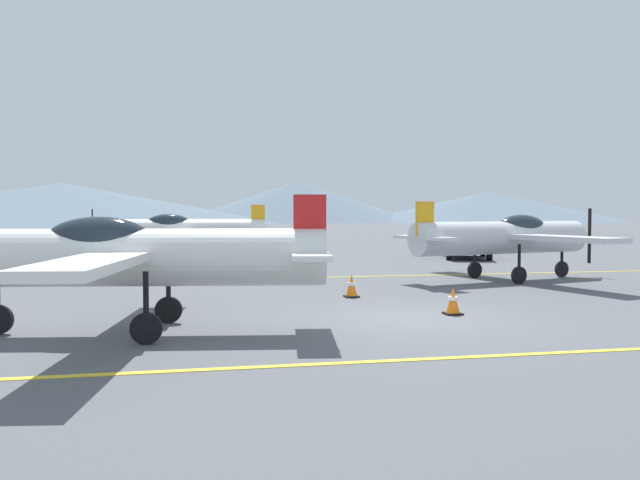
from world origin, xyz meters
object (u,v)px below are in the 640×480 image
Objects in this scene: traffic_cone_side at (352,286)px; airplane_far at (182,230)px; traffic_cone_front at (453,301)px; airplane_near at (131,255)px; car_sedan at (467,240)px; airplane_mid at (508,236)px.

airplane_far is at bearing 109.25° from traffic_cone_side.
airplane_far reaches higher than traffic_cone_front.
car_sedan is at bearing 50.34° from airplane_near.
airplane_near reaches higher than car_sedan.
traffic_cone_front is (-4.56, -6.35, -1.12)m from airplane_mid.
car_sedan is at bearing 72.98° from airplane_mid.
airplane_mid is at bearing 33.04° from airplane_near.
car_sedan is 17.82m from traffic_cone_front.
airplane_far is at bearing 86.91° from airplane_near.
airplane_far is 16.47m from traffic_cone_front.
airplane_mid reaches higher than traffic_cone_side.
traffic_cone_side is (-8.95, -12.90, -0.56)m from car_sedan.
airplane_far reaches higher than traffic_cone_side.
traffic_cone_front is 1.00× the size of traffic_cone_side.
airplane_near is at bearing -146.96° from airplane_mid.
airplane_near is at bearing -141.40° from traffic_cone_side.
airplane_far is at bearing 138.38° from airplane_mid.
airplane_near reaches higher than traffic_cone_front.
airplane_near is 13.24m from airplane_mid.
airplane_near is 14.18× the size of traffic_cone_front.
traffic_cone_front is (-7.56, -16.12, -0.56)m from car_sedan.
traffic_cone_front is at bearing -115.11° from car_sedan.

